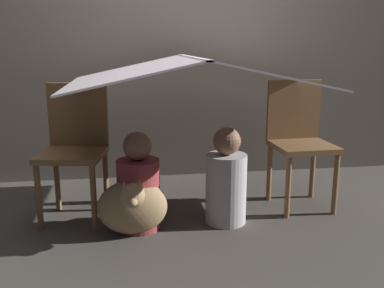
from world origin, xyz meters
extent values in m
plane|color=#47423D|center=(0.00, 0.00, 0.00)|extent=(8.80, 8.80, 0.00)
cube|color=#6B6056|center=(0.00, 0.98, 1.25)|extent=(7.00, 0.05, 2.50)
cylinder|color=brown|center=(-0.96, -0.06, 0.21)|extent=(0.04, 0.04, 0.42)
cylinder|color=brown|center=(-0.63, -0.12, 0.21)|extent=(0.04, 0.04, 0.42)
cylinder|color=brown|center=(-0.90, 0.27, 0.21)|extent=(0.04, 0.04, 0.42)
cylinder|color=brown|center=(-0.57, 0.21, 0.21)|extent=(0.04, 0.04, 0.42)
cube|color=brown|center=(-0.77, 0.08, 0.44)|extent=(0.45, 0.45, 0.04)
cube|color=brown|center=(-0.74, 0.25, 0.66)|extent=(0.39, 0.10, 0.42)
cylinder|color=brown|center=(0.61, -0.10, 0.21)|extent=(0.04, 0.04, 0.42)
cylinder|color=brown|center=(0.94, -0.09, 0.21)|extent=(0.04, 0.04, 0.42)
cylinder|color=brown|center=(0.59, 0.24, 0.21)|extent=(0.04, 0.04, 0.42)
cylinder|color=brown|center=(0.93, 0.25, 0.21)|extent=(0.04, 0.04, 0.42)
cube|color=brown|center=(0.77, 0.08, 0.44)|extent=(0.41, 0.41, 0.04)
cube|color=brown|center=(0.76, 0.26, 0.66)|extent=(0.39, 0.05, 0.42)
cube|color=silver|center=(-0.38, 0.08, 0.96)|extent=(0.77, 1.20, 0.18)
cube|color=silver|center=(0.38, 0.08, 0.96)|extent=(0.77, 1.20, 0.18)
cube|color=silver|center=(0.00, 0.08, 1.04)|extent=(0.04, 1.20, 0.01)
cylinder|color=maroon|center=(-0.36, -0.12, 0.22)|extent=(0.26, 0.26, 0.44)
sphere|color=brown|center=(-0.36, -0.12, 0.53)|extent=(0.17, 0.17, 0.17)
cylinder|color=#B2B2B7|center=(0.19, -0.10, 0.22)|extent=(0.26, 0.26, 0.45)
sphere|color=brown|center=(0.19, -0.10, 0.53)|extent=(0.17, 0.17, 0.17)
ellipsoid|color=#9E7F56|center=(-0.40, -0.19, 0.17)|extent=(0.42, 0.24, 0.33)
sphere|color=#9E7F56|center=(-0.40, -0.35, 0.30)|extent=(0.14, 0.14, 0.14)
ellipsoid|color=#9E7F56|center=(-0.40, -0.41, 0.28)|extent=(0.06, 0.07, 0.05)
cone|color=#9E7F56|center=(-0.44, -0.35, 0.35)|extent=(0.05, 0.05, 0.06)
cone|color=#9E7F56|center=(-0.36, -0.35, 0.35)|extent=(0.05, 0.05, 0.06)
camera|label=1|loc=(-0.40, -2.62, 1.12)|focal=40.00mm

